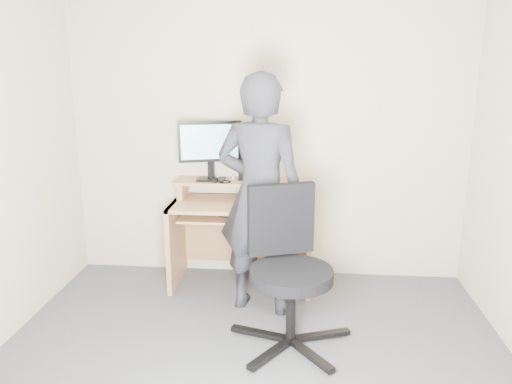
# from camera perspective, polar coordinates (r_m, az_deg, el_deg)

# --- Properties ---
(back_wall) EXTENTS (3.50, 0.02, 2.50)m
(back_wall) POSITION_cam_1_polar(r_m,az_deg,el_deg) (4.43, 1.31, 6.02)
(back_wall) COLOR #BDB396
(back_wall) RESTS_ON ground
(desk) EXTENTS (1.20, 0.60, 0.91)m
(desk) POSITION_cam_1_polar(r_m,az_deg,el_deg) (4.39, -1.54, -3.48)
(desk) COLOR tan
(desk) RESTS_ON ground
(monitor) EXTENTS (0.53, 0.20, 0.52)m
(monitor) POSITION_cam_1_polar(r_m,az_deg,el_deg) (4.32, -5.26, 5.33)
(monitor) COLOR black
(monitor) RESTS_ON desk
(external_drive) EXTENTS (0.08, 0.13, 0.20)m
(external_drive) POSITION_cam_1_polar(r_m,az_deg,el_deg) (4.38, -1.45, 2.73)
(external_drive) COLOR black
(external_drive) RESTS_ON desk
(travel_mug) EXTENTS (0.11, 0.11, 0.19)m
(travel_mug) POSITION_cam_1_polar(r_m,az_deg,el_deg) (4.33, 0.82, 2.56)
(travel_mug) COLOR silver
(travel_mug) RESTS_ON desk
(smartphone) EXTENTS (0.08, 0.13, 0.01)m
(smartphone) POSITION_cam_1_polar(r_m,az_deg,el_deg) (4.33, 1.05, 1.31)
(smartphone) COLOR black
(smartphone) RESTS_ON desk
(charger) EXTENTS (0.06, 0.05, 0.03)m
(charger) POSITION_cam_1_polar(r_m,az_deg,el_deg) (4.30, -4.72, 1.33)
(charger) COLOR black
(charger) RESTS_ON desk
(headphones) EXTENTS (0.17, 0.17, 0.06)m
(headphones) POSITION_cam_1_polar(r_m,az_deg,el_deg) (4.44, -3.48, 1.64)
(headphones) COLOR silver
(headphones) RESTS_ON desk
(keyboard) EXTENTS (0.49, 0.30, 0.03)m
(keyboard) POSITION_cam_1_polar(r_m,az_deg,el_deg) (4.19, -0.89, -2.67)
(keyboard) COLOR black
(keyboard) RESTS_ON desk
(mouse) EXTENTS (0.11, 0.08, 0.04)m
(mouse) POSITION_cam_1_polar(r_m,az_deg,el_deg) (4.13, 3.68, -1.46)
(mouse) COLOR black
(mouse) RESTS_ON desk
(office_chair) EXTENTS (0.85, 0.82, 1.07)m
(office_chair) POSITION_cam_1_polar(r_m,az_deg,el_deg) (3.44, 3.64, -8.03)
(office_chair) COLOR black
(office_chair) RESTS_ON ground
(person) EXTENTS (0.76, 0.58, 1.86)m
(person) POSITION_cam_1_polar(r_m,az_deg,el_deg) (3.78, 0.48, -0.43)
(person) COLOR black
(person) RESTS_ON ground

